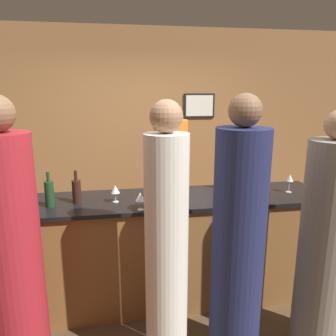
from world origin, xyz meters
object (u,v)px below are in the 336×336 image
(guest_1, at_px, (326,244))
(guest_2, at_px, (238,245))
(wine_bottle_0, at_px, (77,191))
(guest_0, at_px, (12,257))
(guest_3, at_px, (166,251))
(wine_bottle_1, at_px, (231,178))
(bartender, at_px, (171,190))
(wine_bottle_2, at_px, (49,193))

(guest_1, height_order, guest_2, guest_2)
(wine_bottle_0, bearing_deg, guest_0, -116.91)
(guest_0, height_order, guest_1, guest_0)
(guest_0, distance_m, guest_2, 1.51)
(guest_0, height_order, wine_bottle_0, guest_0)
(guest_3, bearing_deg, guest_0, 175.67)
(guest_0, bearing_deg, wine_bottle_1, 25.14)
(guest_1, height_order, wine_bottle_0, guest_1)
(bartender, distance_m, guest_0, 1.95)
(wine_bottle_2, bearing_deg, wine_bottle_0, 14.36)
(guest_1, distance_m, guest_3, 1.20)
(guest_1, bearing_deg, guest_3, -179.14)
(guest_1, bearing_deg, wine_bottle_2, 161.58)
(wine_bottle_0, bearing_deg, bartender, 39.13)
(guest_1, bearing_deg, wine_bottle_0, 158.18)
(bartender, relative_size, wine_bottle_0, 6.46)
(bartender, xyz_separation_m, wine_bottle_1, (0.48, -0.62, 0.29))
(wine_bottle_0, bearing_deg, guest_1, -21.82)
(wine_bottle_1, bearing_deg, guest_3, -130.37)
(wine_bottle_0, height_order, wine_bottle_2, wine_bottle_2)
(guest_0, distance_m, wine_bottle_1, 1.97)
(guest_0, relative_size, guest_3, 1.02)
(wine_bottle_1, bearing_deg, guest_0, -154.86)
(guest_2, bearing_deg, wine_bottle_0, 146.81)
(guest_0, height_order, wine_bottle_2, guest_0)
(wine_bottle_2, bearing_deg, guest_1, -18.42)
(bartender, xyz_separation_m, wine_bottle_2, (-1.16, -0.82, 0.28))
(guest_2, distance_m, wine_bottle_2, 1.56)
(bartender, distance_m, wine_bottle_2, 1.45)
(wine_bottle_2, bearing_deg, guest_3, -39.21)
(guest_2, xyz_separation_m, wine_bottle_2, (-1.37, 0.71, 0.23))
(guest_3, height_order, wine_bottle_0, guest_3)
(guest_0, distance_m, guest_1, 2.20)
(guest_2, height_order, wine_bottle_2, guest_2)
(guest_1, height_order, wine_bottle_1, guest_1)
(bartender, bearing_deg, guest_2, 98.07)
(bartender, height_order, wine_bottle_1, bartender)
(guest_3, distance_m, wine_bottle_0, 1.03)
(wine_bottle_2, bearing_deg, guest_2, -27.18)
(guest_3, distance_m, wine_bottle_2, 1.14)
(guest_0, xyz_separation_m, wine_bottle_0, (0.35, 0.68, 0.22))
(guest_0, height_order, guest_2, guest_2)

